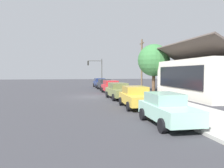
{
  "coord_description": "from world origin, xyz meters",
  "views": [
    {
      "loc": [
        23.88,
        -1.97,
        2.69
      ],
      "look_at": [
        -0.32,
        2.39,
        1.35
      ],
      "focal_mm": 35.49,
      "sensor_mm": 36.0,
      "label": 1
    }
  ],
  "objects": [
    {
      "name": "car_mustard",
      "position": [
        7.86,
        2.76,
        0.81
      ],
      "size": [
        4.36,
        2.14,
        1.59
      ],
      "rotation": [
        0.0,
        0.0,
        -0.02
      ],
      "color": "gold",
      "rests_on": "ground"
    },
    {
      "name": "car_olive",
      "position": [
        2.28,
        2.61,
        0.82
      ],
      "size": [
        4.65,
        2.22,
        1.59
      ],
      "rotation": [
        0.0,
        0.0,
        0.06
      ],
      "color": "olive",
      "rests_on": "ground"
    },
    {
      "name": "car_cherry",
      "position": [
        -3.67,
        2.89,
        0.81
      ],
      "size": [
        4.52,
        2.21,
        1.59
      ],
      "rotation": [
        0.0,
        0.0,
        0.05
      ],
      "color": "red",
      "rests_on": "ground"
    },
    {
      "name": "sidewalk_curb",
      "position": [
        0.0,
        5.6,
        0.08
      ],
      "size": [
        60.0,
        4.2,
        0.16
      ],
      "primitive_type": "cube",
      "color": "#B2AFA8",
      "rests_on": "ground"
    },
    {
      "name": "ground_plane",
      "position": [
        0.0,
        0.0,
        0.0
      ],
      "size": [
        120.0,
        120.0,
        0.0
      ],
      "primitive_type": "plane",
      "color": "#38383D"
    },
    {
      "name": "traffic_light_main",
      "position": [
        -18.03,
        2.54,
        3.49
      ],
      "size": [
        0.37,
        2.79,
        5.2
      ],
      "color": "#383833",
      "rests_on": "ground"
    },
    {
      "name": "utility_pole_wooden",
      "position": [
        -7.71,
        8.2,
        3.93
      ],
      "size": [
        1.8,
        0.24,
        7.5
      ],
      "color": "brown",
      "rests_on": "ground"
    },
    {
      "name": "fire_hydrant_red",
      "position": [
        -10.27,
        4.2,
        0.5
      ],
      "size": [
        0.22,
        0.22,
        0.71
      ],
      "color": "red",
      "rests_on": "sidewalk_curb"
    },
    {
      "name": "storefront_building",
      "position": [
        2.62,
        11.98,
        2.11
      ],
      "size": [
        11.9,
        6.67,
        5.77
      ],
      "color": "silver",
      "rests_on": "ground"
    },
    {
      "name": "car_charcoal",
      "position": [
        -9.28,
        2.89,
        0.82
      ],
      "size": [
        4.86,
        2.16,
        1.59
      ],
      "rotation": [
        0.0,
        0.0,
        0.04
      ],
      "color": "#2D3035",
      "rests_on": "ground"
    },
    {
      "name": "car_seafoam",
      "position": [
        13.36,
        2.76,
        0.81
      ],
      "size": [
        4.35,
        1.96,
        1.59
      ],
      "rotation": [
        0.0,
        0.0,
        0.01
      ],
      "color": "#9ED1BC",
      "rests_on": "ground"
    },
    {
      "name": "car_navy",
      "position": [
        -14.37,
        2.79,
        0.82
      ],
      "size": [
        4.71,
        2.16,
        1.59
      ],
      "rotation": [
        0.0,
        0.0,
        0.03
      ],
      "color": "navy",
      "rests_on": "ground"
    },
    {
      "name": "shade_tree",
      "position": [
        -4.66,
        8.92,
        4.26
      ],
      "size": [
        4.33,
        4.33,
        6.45
      ],
      "color": "brown",
      "rests_on": "ground"
    }
  ]
}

